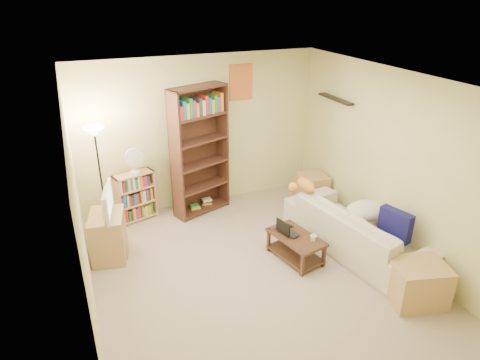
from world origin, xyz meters
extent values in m
plane|color=tan|center=(0.00, 0.00, 0.00)|extent=(4.50, 4.50, 0.00)
cube|color=beige|center=(0.00, 2.25, 1.25)|extent=(4.00, 0.04, 2.50)
cube|color=beige|center=(0.00, -2.25, 1.25)|extent=(4.00, 0.04, 2.50)
cube|color=beige|center=(-2.00, 0.00, 1.25)|extent=(0.04, 4.50, 2.50)
cube|color=beige|center=(2.00, 0.00, 1.25)|extent=(0.04, 4.50, 2.50)
cube|color=white|center=(0.00, 0.00, 2.50)|extent=(4.00, 4.50, 0.04)
cube|color=red|center=(0.72, 2.24, 2.02)|extent=(0.40, 0.02, 0.58)
cube|color=black|center=(1.92, 1.30, 1.85)|extent=(0.12, 0.80, 0.03)
imported|color=#BFB69E|center=(1.55, -0.06, 0.33)|extent=(2.56, 1.63, 0.66)
cube|color=#121250|center=(1.74, -0.52, 0.63)|extent=(0.24, 0.46, 0.39)
ellipsoid|color=silver|center=(1.70, 0.02, 0.57)|extent=(0.61, 0.44, 0.26)
ellipsoid|color=orange|center=(1.16, 0.76, 0.75)|extent=(0.44, 0.25, 0.17)
sphere|color=orange|center=(0.92, 0.72, 0.77)|extent=(0.14, 0.14, 0.14)
cube|color=#45291A|center=(0.65, 0.10, 0.34)|extent=(0.60, 0.88, 0.04)
cube|color=#45291A|center=(0.65, 0.10, 0.07)|extent=(0.57, 0.84, 0.03)
cube|color=#45291A|center=(0.54, -0.28, 0.18)|extent=(0.04, 0.04, 0.36)
cube|color=#45291A|center=(0.91, -0.20, 0.18)|extent=(0.04, 0.04, 0.36)
cube|color=#45291A|center=(0.39, 0.41, 0.18)|extent=(0.04, 0.04, 0.36)
cube|color=#45291A|center=(0.76, 0.49, 0.18)|extent=(0.04, 0.04, 0.36)
imported|color=black|center=(0.62, 0.24, 0.37)|extent=(0.53, 0.49, 0.03)
cube|color=white|center=(0.50, 0.22, 0.46)|extent=(0.07, 0.26, 0.18)
imported|color=white|center=(0.80, -0.08, 0.40)|extent=(0.17, 0.17, 0.08)
cube|color=black|center=(0.68, 0.38, 0.37)|extent=(0.11, 0.15, 0.02)
cube|color=tan|center=(-1.70, 1.11, 0.33)|extent=(0.55, 0.69, 0.66)
imported|color=black|center=(-1.70, 1.11, 0.85)|extent=(0.72, 0.36, 0.39)
cube|color=#49281C|center=(-0.11, 1.92, 1.04)|extent=(0.99, 0.61, 2.09)
cube|color=tan|center=(-1.17, 2.05, 0.40)|extent=(0.67, 0.41, 0.80)
cylinder|color=silver|center=(-1.13, 2.03, 0.82)|extent=(0.16, 0.16, 0.04)
cylinder|color=silver|center=(-1.13, 2.03, 0.92)|extent=(0.02, 0.02, 0.16)
cylinder|color=silver|center=(-1.13, 2.00, 1.08)|extent=(0.28, 0.06, 0.28)
cylinder|color=black|center=(-1.66, 1.74, 0.01)|extent=(0.25, 0.25, 0.03)
cylinder|color=black|center=(-1.66, 1.74, 0.79)|extent=(0.03, 0.03, 1.59)
cone|color=#FBEFC3|center=(-1.66, 1.74, 1.62)|extent=(0.29, 0.29, 0.12)
cube|color=tan|center=(1.72, 1.46, 0.26)|extent=(0.49, 0.49, 0.52)
cube|color=tan|center=(1.54, -1.21, 0.26)|extent=(0.73, 0.66, 0.51)
cube|color=red|center=(-0.24, 1.90, 0.07)|extent=(0.16, 0.12, 0.13)
cube|color=#1966B2|center=(-0.01, 2.00, 0.08)|extent=(0.16, 0.12, 0.16)
camera|label=1|loc=(-1.94, -4.19, 3.43)|focal=32.00mm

